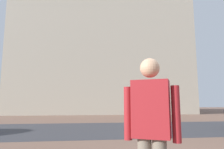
# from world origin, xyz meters

# --- Properties ---
(ground_plane) EXTENTS (120.00, 120.00, 0.00)m
(ground_plane) POSITION_xyz_m (0.00, 10.00, 0.00)
(ground_plane) COLOR brown
(street_asphalt_strip) EXTENTS (120.00, 6.38, 0.00)m
(street_asphalt_strip) POSITION_xyz_m (0.00, 7.28, 0.00)
(street_asphalt_strip) COLOR #38383D
(street_asphalt_strip) RESTS_ON ground_plane
(landmark_building) EXTENTS (22.78, 13.03, 29.36)m
(landmark_building) POSITION_xyz_m (0.06, 26.11, 9.24)
(landmark_building) COLOR #B2A893
(landmark_building) RESTS_ON ground_plane
(person_skater) EXTENTS (0.55, 0.41, 1.73)m
(person_skater) POSITION_xyz_m (-1.39, -0.93, 0.96)
(person_skater) COLOR #706656
(person_skater) RESTS_ON ground_plane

